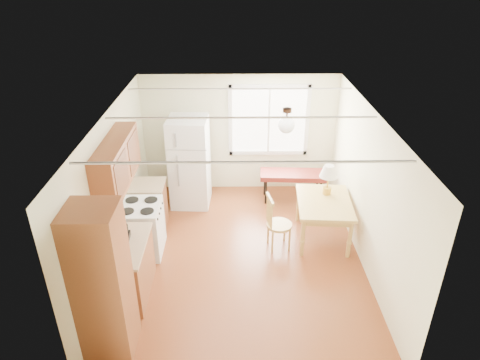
{
  "coord_description": "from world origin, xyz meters",
  "views": [
    {
      "loc": [
        -0.1,
        -5.84,
        4.54
      ],
      "look_at": [
        -0.02,
        0.62,
        1.15
      ],
      "focal_mm": 32.0,
      "sensor_mm": 36.0,
      "label": 1
    }
  ],
  "objects_px": {
    "dining_table": "(324,206)",
    "chair": "(274,220)",
    "bench": "(293,176)",
    "refrigerator": "(190,162)"
  },
  "relations": [
    {
      "from": "bench",
      "to": "dining_table",
      "type": "bearing_deg",
      "value": -72.09
    },
    {
      "from": "refrigerator",
      "to": "dining_table",
      "type": "distance_m",
      "value": 2.78
    },
    {
      "from": "bench",
      "to": "dining_table",
      "type": "distance_m",
      "value": 1.46
    },
    {
      "from": "refrigerator",
      "to": "bench",
      "type": "height_order",
      "value": "refrigerator"
    },
    {
      "from": "bench",
      "to": "dining_table",
      "type": "relative_size",
      "value": 1.05
    },
    {
      "from": "dining_table",
      "to": "chair",
      "type": "height_order",
      "value": "chair"
    },
    {
      "from": "refrigerator",
      "to": "dining_table",
      "type": "relative_size",
      "value": 1.42
    },
    {
      "from": "dining_table",
      "to": "bench",
      "type": "bearing_deg",
      "value": 108.55
    },
    {
      "from": "dining_table",
      "to": "chair",
      "type": "relative_size",
      "value": 1.28
    },
    {
      "from": "refrigerator",
      "to": "bench",
      "type": "bearing_deg",
      "value": 6.16
    }
  ]
}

